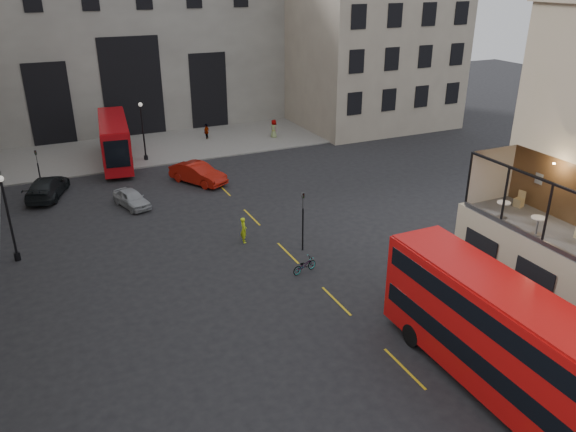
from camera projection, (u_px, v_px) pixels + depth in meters
name	position (u px, v px, depth m)	size (l,w,h in m)	color
ground	(441.00, 356.00, 25.10)	(140.00, 140.00, 0.00)	black
host_frontage	(555.00, 282.00, 26.71)	(3.00, 11.00, 4.50)	tan
cafe_floor	(565.00, 238.00, 25.79)	(3.00, 10.00, 0.10)	slate
gateway	(119.00, 38.00, 59.29)	(35.00, 10.60, 18.00)	#99988F
building_right	(362.00, 25.00, 61.89)	(16.60, 18.60, 20.00)	#AB9F8A
pavement_far	(138.00, 149.00, 54.34)	(40.00, 12.00, 0.12)	slate
traffic_light_near	(303.00, 214.00, 33.72)	(0.16, 0.20, 3.80)	black
traffic_light_far	(38.00, 168.00, 41.60)	(0.16, 0.20, 3.80)	black
street_lamp_a	(10.00, 223.00, 32.53)	(0.36, 0.36, 5.33)	black
street_lamp_b	(144.00, 135.00, 50.08)	(0.36, 0.36, 5.33)	black
bus_near	(501.00, 335.00, 22.10)	(2.81, 11.93, 4.76)	red
bus_far	(115.00, 139.00, 49.36)	(3.50, 10.39, 4.06)	#A40B10
car_a	(132.00, 198.00, 40.86)	(1.51, 3.74, 1.27)	#9FA3A7
car_b	(198.00, 173.00, 45.35)	(1.74, 5.00, 1.65)	#971209
car_c	(47.00, 187.00, 42.57)	(2.20, 5.41, 1.57)	black
bicycle	(305.00, 265.00, 31.99)	(0.58, 1.66, 0.87)	gray
cyclist	(244.00, 230.00, 35.40)	(0.61, 0.40, 1.68)	#C0E017
pedestrian_b	(109.00, 144.00, 52.81)	(1.20, 0.69, 1.86)	gray
pedestrian_c	(207.00, 132.00, 57.07)	(0.97, 0.40, 1.66)	gray
pedestrian_d	(274.00, 129.00, 57.61)	(0.94, 0.61, 1.93)	gray
cafe_table_mid	(538.00, 223.00, 25.84)	(0.69, 0.69, 0.86)	silver
cafe_table_far	(503.00, 207.00, 27.64)	(0.66, 0.66, 0.82)	white
cafe_chair_d	(519.00, 202.00, 29.06)	(0.49, 0.49, 0.84)	tan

